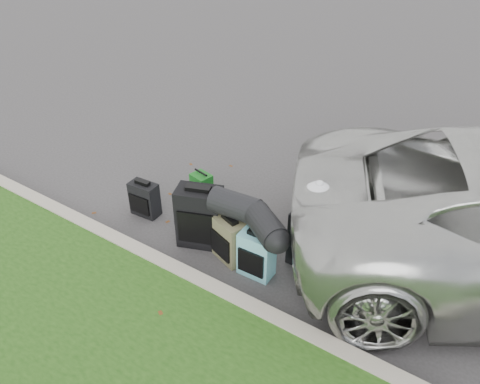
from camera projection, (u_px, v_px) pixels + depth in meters
The scene contains 12 objects.
ground at pixel (238, 237), 6.08m from camera, with size 120.00×120.00×0.00m, color #383535.
curb at pixel (189, 278), 5.34m from camera, with size 120.00×0.18×0.15m, color #9E937F.
suitcase_small_black at pixel (145, 199), 6.36m from camera, with size 0.39×0.21×0.49m, color black.
suitcase_large_black_left at pixel (200, 217), 5.77m from camera, with size 0.55×0.33×0.79m, color black.
suitcase_olive at pixel (230, 239), 5.58m from camera, with size 0.41×0.26×0.57m, color #49472E.
suitcase_teal at pixel (257, 255), 5.36m from camera, with size 0.40×0.24×0.57m, color teal.
suitcase_large_black_right at pixel (311, 240), 5.45m from camera, with size 0.48×0.29×0.72m, color black.
tote_green at pixel (202, 184), 6.83m from camera, with size 0.28×0.22×0.32m, color #176A1C.
tote_navy at pixel (193, 210), 6.34m from camera, with size 0.25×0.20×0.27m, color navy.
duffel_left at pixel (235, 205), 5.41m from camera, with size 0.31×0.31×0.58m, color black.
duffel_right at pixel (265, 225), 5.09m from camera, with size 0.31×0.31×0.56m, color black.
trash_bag at pixel (318, 200), 5.15m from camera, with size 0.41×0.41×0.41m, color white.
Camera 1 is at (2.63, -3.92, 3.87)m, focal length 35.00 mm.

